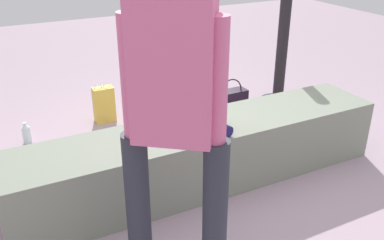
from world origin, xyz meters
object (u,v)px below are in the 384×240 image
(party_cup_red, at_px, (210,121))
(cake_box_white, at_px, (167,116))
(water_bottle_near_gift, at_px, (26,134))
(cake_plate, at_px, (173,126))
(adult_standing, at_px, (174,94))
(handbag_brown_canvas, at_px, (140,153))
(handbag_black_leather, at_px, (230,100))
(gift_bag, at_px, (104,104))
(child_seated, at_px, (205,97))

(party_cup_red, distance_m, cake_box_white, 0.42)
(cake_box_white, bearing_deg, water_bottle_near_gift, 173.32)
(water_bottle_near_gift, bearing_deg, cake_plate, -54.10)
(adult_standing, relative_size, handbag_brown_canvas, 5.42)
(party_cup_red, bearing_deg, cake_plate, -133.98)
(handbag_black_leather, xyz_separation_m, handbag_brown_canvas, (-1.17, -0.59, 0.00))
(handbag_black_leather, distance_m, handbag_brown_canvas, 1.31)
(cake_box_white, bearing_deg, cake_plate, -111.26)
(cake_plate, distance_m, party_cup_red, 1.12)
(cake_plate, distance_m, water_bottle_near_gift, 1.48)
(adult_standing, xyz_separation_m, cake_plate, (0.34, 0.78, -0.57))
(adult_standing, relative_size, cake_plate, 7.72)
(gift_bag, distance_m, cake_box_white, 0.59)
(cake_box_white, bearing_deg, handbag_brown_canvas, -127.85)
(party_cup_red, distance_m, handbag_black_leather, 0.40)
(child_seated, height_order, cake_plate, child_seated)
(party_cup_red, bearing_deg, water_bottle_near_gift, 164.98)
(adult_standing, bearing_deg, handbag_brown_canvas, 78.69)
(adult_standing, distance_m, handbag_black_leather, 2.41)
(child_seated, xyz_separation_m, gift_bag, (-0.33, 1.34, -0.50))
(child_seated, relative_size, handbag_brown_canvas, 1.51)
(child_seated, distance_m, party_cup_red, 1.13)
(cake_box_white, relative_size, handbag_black_leather, 0.91)
(gift_bag, xyz_separation_m, handbag_black_leather, (1.18, -0.33, -0.06))
(party_cup_red, xyz_separation_m, handbag_black_leather, (0.34, 0.21, 0.07))
(water_bottle_near_gift, xyz_separation_m, handbag_black_leather, (1.90, -0.21, 0.03))
(water_bottle_near_gift, distance_m, handbag_black_leather, 1.91)
(cake_plate, xyz_separation_m, water_bottle_near_gift, (-0.84, 1.16, -0.39))
(cake_plate, bearing_deg, child_seated, -15.95)
(cake_plate, bearing_deg, water_bottle_near_gift, 125.90)
(cake_box_white, xyz_separation_m, handbag_brown_canvas, (-0.51, -0.65, 0.07))
(water_bottle_near_gift, bearing_deg, party_cup_red, -15.02)
(cake_plate, xyz_separation_m, party_cup_red, (0.72, 0.74, -0.43))
(adult_standing, distance_m, gift_bag, 2.25)
(child_seated, bearing_deg, cake_box_white, 80.24)
(handbag_black_leather, bearing_deg, gift_bag, 164.23)
(cake_box_white, bearing_deg, adult_standing, -112.28)
(gift_bag, relative_size, party_cup_red, 3.88)
(cake_plate, bearing_deg, party_cup_red, 46.02)
(child_seated, distance_m, handbag_brown_canvas, 0.77)
(water_bottle_near_gift, relative_size, handbag_brown_canvas, 0.59)
(party_cup_red, xyz_separation_m, cake_box_white, (-0.32, 0.27, 0.00))
(child_seated, bearing_deg, handbag_black_leather, 50.00)
(cake_box_white, bearing_deg, child_seated, -99.76)
(cake_plate, xyz_separation_m, handbag_brown_canvas, (-0.11, 0.36, -0.36))
(party_cup_red, bearing_deg, child_seated, -122.27)
(gift_bag, xyz_separation_m, handbag_brown_canvas, (0.01, -0.92, -0.05))
(child_seated, xyz_separation_m, water_bottle_near_gift, (-1.05, 1.22, -0.58))
(gift_bag, relative_size, cake_box_white, 1.23)
(party_cup_red, bearing_deg, adult_standing, -124.75)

